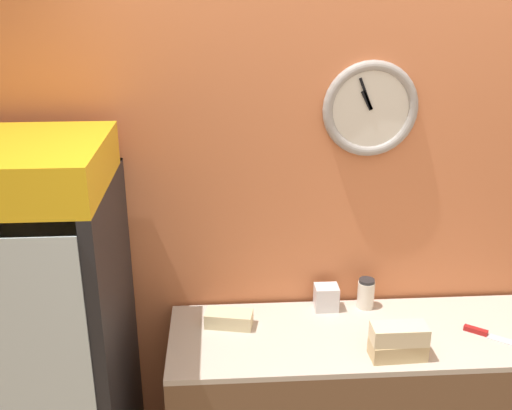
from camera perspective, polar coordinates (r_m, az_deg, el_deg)
name	(u,v)px	position (r m, az deg, el deg)	size (l,w,h in m)	color
wall_back	(355,211)	(2.84, 9.45, -0.53)	(5.20, 0.10, 2.70)	#D17547
beverage_cooler	(35,329)	(2.72, -20.29, -11.04)	(0.74, 0.72, 1.83)	black
sandwich_stack_bottom	(398,349)	(2.61, 13.34, -13.22)	(0.23, 0.11, 0.08)	tan
sandwich_stack_middle	(399,334)	(2.57, 13.49, -11.83)	(0.23, 0.11, 0.08)	beige
sandwich_flat_left	(229,319)	(2.75, -2.60, -10.79)	(0.23, 0.14, 0.07)	beige
chefs_knife	(494,336)	(2.87, 21.73, -11.56)	(0.31, 0.24, 0.02)	silver
condiment_jar	(366,293)	(2.91, 10.42, -8.29)	(0.08, 0.08, 0.15)	silver
napkin_dispenser	(326,298)	(2.87, 6.71, -8.75)	(0.11, 0.09, 0.12)	silver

